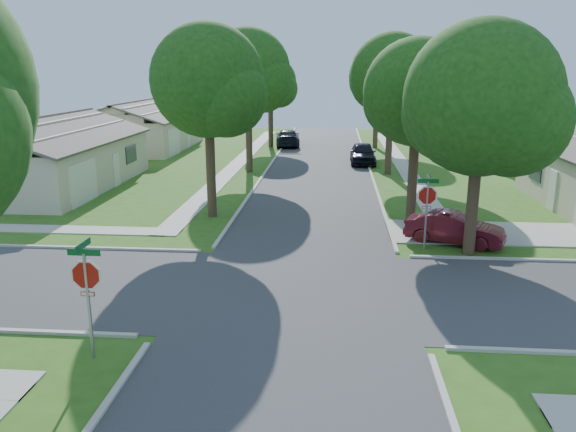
% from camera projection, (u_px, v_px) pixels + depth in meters
% --- Properties ---
extents(ground, '(100.00, 100.00, 0.00)m').
position_uv_depth(ground, '(297.00, 291.00, 17.96)').
color(ground, '#345918').
rests_on(ground, ground).
extents(road_ns, '(7.00, 100.00, 0.02)m').
position_uv_depth(road_ns, '(297.00, 290.00, 17.96)').
color(road_ns, '#333335').
rests_on(road_ns, ground).
extents(sidewalk_ne, '(1.20, 40.00, 0.04)m').
position_uv_depth(sidewalk_ne, '(400.00, 162.00, 42.52)').
color(sidewalk_ne, '#9E9B91').
rests_on(sidewalk_ne, ground).
extents(sidewalk_nw, '(1.20, 40.00, 0.04)m').
position_uv_depth(sidewalk_nw, '(241.00, 160.00, 43.50)').
color(sidewalk_nw, '#9E9B91').
rests_on(sidewalk_nw, ground).
extents(driveway, '(8.80, 3.60, 0.05)m').
position_uv_depth(driveway, '(491.00, 233.00, 24.16)').
color(driveway, '#9E9B91').
rests_on(driveway, ground).
extents(stop_sign_sw, '(1.05, 0.80, 2.98)m').
position_uv_depth(stop_sign_sw, '(86.00, 280.00, 13.30)').
color(stop_sign_sw, gray).
rests_on(stop_sign_sw, ground).
extents(stop_sign_ne, '(1.05, 0.80, 2.98)m').
position_uv_depth(stop_sign_ne, '(427.00, 199.00, 21.60)').
color(stop_sign_ne, gray).
rests_on(stop_sign_ne, ground).
extents(tree_e_near, '(4.97, 4.80, 8.28)m').
position_uv_depth(tree_e_near, '(418.00, 97.00, 24.82)').
color(tree_e_near, '#38281C').
rests_on(tree_e_near, ground).
extents(tree_e_mid, '(5.59, 5.40, 9.21)m').
position_uv_depth(tree_e_mid, '(393.00, 79.00, 36.23)').
color(tree_e_mid, '#38281C').
rests_on(tree_e_mid, ground).
extents(tree_e_far, '(5.17, 5.00, 8.72)m').
position_uv_depth(tree_e_far, '(378.00, 79.00, 48.82)').
color(tree_e_far, '#38281C').
rests_on(tree_e_far, ground).
extents(tree_w_near, '(5.38, 5.20, 8.97)m').
position_uv_depth(tree_w_near, '(209.00, 86.00, 25.46)').
color(tree_w_near, '#38281C').
rests_on(tree_w_near, ground).
extents(tree_w_mid, '(5.80, 5.60, 9.56)m').
position_uv_depth(tree_w_mid, '(249.00, 75.00, 36.93)').
color(tree_w_mid, '#38281C').
rests_on(tree_w_mid, ground).
extents(tree_w_far, '(4.76, 4.60, 8.04)m').
position_uv_depth(tree_w_far, '(271.00, 85.00, 49.70)').
color(tree_w_far, '#38281C').
rests_on(tree_w_far, ground).
extents(tree_ne_corner, '(5.80, 5.60, 8.66)m').
position_uv_depth(tree_ne_corner, '(483.00, 106.00, 20.08)').
color(tree_ne_corner, '#38281C').
rests_on(tree_ne_corner, ground).
extents(house_ne_far, '(8.42, 13.60, 4.23)m').
position_uv_depth(house_ne_far, '(524.00, 139.00, 44.23)').
color(house_ne_far, '#C1B698').
rests_on(house_ne_far, ground).
extents(house_nw_near, '(8.42, 13.60, 4.23)m').
position_uv_depth(house_nw_near, '(46.00, 162.00, 33.32)').
color(house_nw_near, '#C1B698').
rests_on(house_nw_near, ground).
extents(house_nw_far, '(8.42, 13.60, 4.23)m').
position_uv_depth(house_nw_far, '(142.00, 131.00, 49.70)').
color(house_nw_far, '#C1B698').
rests_on(house_nw_far, ground).
extents(car_driveway, '(4.10, 2.75, 1.28)m').
position_uv_depth(car_driveway, '(455.00, 228.00, 22.62)').
color(car_driveway, '#501019').
rests_on(car_driveway, ground).
extents(car_curb_east, '(1.84, 4.57, 1.56)m').
position_uv_depth(car_curb_east, '(363.00, 153.00, 41.69)').
color(car_curb_east, black).
rests_on(car_curb_east, ground).
extents(car_curb_west, '(2.60, 5.37, 1.51)m').
position_uv_depth(car_curb_west, '(288.00, 138.00, 51.24)').
color(car_curb_west, black).
rests_on(car_curb_west, ground).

